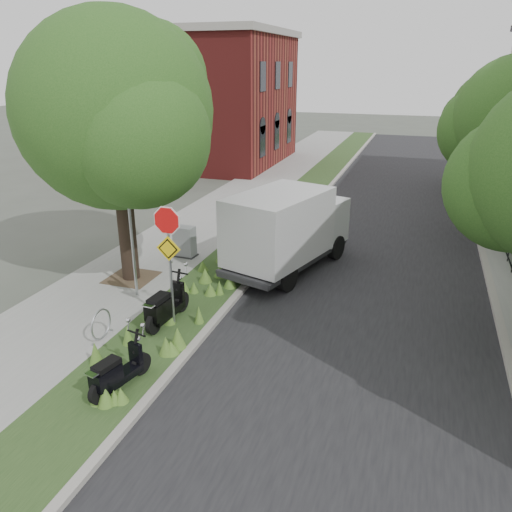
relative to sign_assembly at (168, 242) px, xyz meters
The scene contains 17 objects.
ground 2.78m from the sign_assembly, 22.62° to the right, with size 120.00×120.00×0.00m, color #4C5147.
sidewalk_near 10.10m from the sign_assembly, 106.84° to the left, with size 3.50×60.00×0.12m, color gray.
verge 9.69m from the sign_assembly, 90.61° to the left, with size 2.00×60.00×0.12m, color #27421C.
kerb_near 9.73m from the sign_assembly, 84.54° to the left, with size 0.20×60.00×0.13m, color #9E9991.
road 10.65m from the sign_assembly, 64.96° to the left, with size 7.00×60.00×0.01m, color black.
kerb_far 12.50m from the sign_assembly, 50.01° to the left, with size 0.20×60.00×0.13m, color #9E9991.
street_tree_main 4.30m from the sign_assembly, 139.63° to the left, with size 6.21×5.54×7.66m.
bare_post 2.18m from the sign_assembly, 145.95° to the left, with size 0.08×0.08×4.00m.
bike_hoop 2.54m from the sign_assembly, 137.69° to the right, with size 0.06×0.78×0.77m.
sign_assembly is the anchor object (origin of this frame).
fence_far 12.86m from the sign_assembly, 47.60° to the left, with size 0.04×24.00×1.00m.
brick_building 22.97m from the sign_assembly, 110.72° to the left, with size 9.40×10.40×8.30m.
far_tree_c 19.42m from the sign_assembly, 64.46° to the left, with size 4.37×3.89×5.93m.
scooter_near 1.79m from the sign_assembly, 146.10° to the right, with size 0.48×1.85×0.88m.
scooter_far 3.44m from the sign_assembly, 86.08° to the right, with size 0.58×1.63×0.78m.
box_truck 5.00m from the sign_assembly, 69.93° to the left, with size 3.28×5.34×2.26m.
utility_cabinet 5.11m from the sign_assembly, 112.65° to the left, with size 0.81×0.57×1.05m.
Camera 1 is at (4.16, -9.37, 6.32)m, focal length 35.00 mm.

